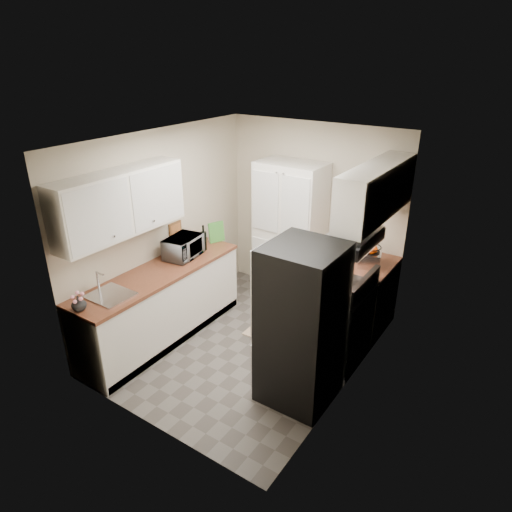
% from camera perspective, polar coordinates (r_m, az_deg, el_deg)
% --- Properties ---
extents(ground, '(3.20, 3.20, 0.00)m').
position_cam_1_polar(ground, '(5.75, -1.03, -11.04)').
color(ground, '#56514C').
rests_on(ground, ground).
extents(room_shell, '(2.64, 3.24, 2.52)m').
position_cam_1_polar(room_shell, '(4.99, -1.41, 4.39)').
color(room_shell, beige).
rests_on(room_shell, ground).
extents(pantry_cabinet, '(0.90, 0.55, 2.00)m').
position_cam_1_polar(pantry_cabinet, '(6.35, 4.22, 2.77)').
color(pantry_cabinet, silver).
rests_on(pantry_cabinet, ground).
extents(base_cabinet_left, '(0.60, 2.30, 0.88)m').
position_cam_1_polar(base_cabinet_left, '(5.79, -11.66, -6.14)').
color(base_cabinet_left, silver).
rests_on(base_cabinet_left, ground).
extents(countertop_left, '(0.63, 2.33, 0.04)m').
position_cam_1_polar(countertop_left, '(5.57, -12.05, -2.06)').
color(countertop_left, brown).
rests_on(countertop_left, base_cabinet_left).
extents(base_cabinet_right, '(0.60, 0.80, 0.88)m').
position_cam_1_polar(base_cabinet_right, '(6.04, 13.30, -4.94)').
color(base_cabinet_right, silver).
rests_on(base_cabinet_right, ground).
extents(countertop_right, '(0.63, 0.83, 0.04)m').
position_cam_1_polar(countertop_right, '(5.83, 13.73, -0.99)').
color(countertop_right, brown).
rests_on(countertop_right, base_cabinet_right).
extents(electric_range, '(0.71, 0.78, 1.13)m').
position_cam_1_polar(electric_range, '(5.38, 10.00, -8.08)').
color(electric_range, '#B7B7BC').
rests_on(electric_range, ground).
extents(refrigerator, '(0.70, 0.72, 1.70)m').
position_cam_1_polar(refrigerator, '(4.58, 5.70, -8.59)').
color(refrigerator, '#B7B7BC').
rests_on(refrigerator, ground).
extents(microwave, '(0.40, 0.53, 0.27)m').
position_cam_1_polar(microwave, '(5.83, -9.09, 1.10)').
color(microwave, '#BABABF').
rests_on(microwave, countertop_left).
extents(wine_bottle, '(0.08, 0.08, 0.31)m').
position_cam_1_polar(wine_bottle, '(6.01, -6.57, 2.16)').
color(wine_bottle, black).
rests_on(wine_bottle, countertop_left).
extents(flower_vase, '(0.20, 0.20, 0.16)m').
position_cam_1_polar(flower_vase, '(4.95, -21.29, -5.55)').
color(flower_vase, beige).
rests_on(flower_vase, countertop_left).
extents(cutting_board, '(0.11, 0.21, 0.28)m').
position_cam_1_polar(cutting_board, '(6.25, -4.96, 3.00)').
color(cutting_board, '#3D8731').
rests_on(cutting_board, countertop_left).
extents(toaster_oven, '(0.34, 0.38, 0.19)m').
position_cam_1_polar(toaster_oven, '(5.73, 14.06, -0.26)').
color(toaster_oven, silver).
rests_on(toaster_oven, countertop_right).
extents(fruit_basket, '(0.28, 0.28, 0.11)m').
position_cam_1_polar(fruit_basket, '(5.65, 14.08, 1.03)').
color(fruit_basket, '#FF4B00').
rests_on(fruit_basket, toaster_oven).
extents(kitchen_mat, '(0.52, 0.81, 0.01)m').
position_cam_1_polar(kitchen_mat, '(6.10, 2.30, -8.64)').
color(kitchen_mat, tan).
rests_on(kitchen_mat, ground).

